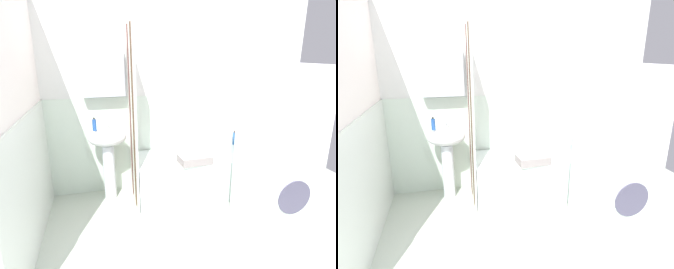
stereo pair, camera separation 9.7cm
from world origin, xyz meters
TOP-DOWN VIEW (x-y plane):
  - ground_plane at (0.00, 0.00)m, footprint 4.80×5.60m
  - wall_back_tiled at (-0.05, 1.26)m, footprint 3.60×0.18m
  - wall_left_tiled at (-1.57, 0.34)m, footprint 0.07×1.81m
  - sink at (-0.85, 1.03)m, footprint 0.44×0.34m
  - faucet at (-0.85, 1.11)m, footprint 0.03×0.12m
  - soap_dispenser at (-0.98, 0.99)m, footprint 0.04×0.04m
  - bathtub at (0.25, 0.90)m, footprint 1.61×0.65m
  - shower_curtain at (-0.57, 0.90)m, footprint 0.01×0.65m
  - shampoo_bottle at (0.95, 1.13)m, footprint 0.07×0.07m
  - lotion_bottle at (0.85, 1.15)m, footprint 0.07×0.07m
  - towel_folded at (0.09, 0.67)m, footprint 0.37×0.26m
  - washer_dryer_stack at (0.74, 0.12)m, footprint 0.60×0.63m

SIDE VIEW (x-z plane):
  - ground_plane at x=0.00m, z-range -0.04..0.00m
  - bathtub at x=0.25m, z-range 0.00..0.51m
  - towel_folded at x=0.09m, z-range 0.51..0.59m
  - lotion_bottle at x=0.85m, z-range 0.50..0.69m
  - shampoo_bottle at x=0.95m, z-range 0.50..0.72m
  - sink at x=-0.85m, z-range 0.20..1.08m
  - washer_dryer_stack at x=0.74m, z-range 0.00..1.61m
  - faucet at x=-0.85m, z-range 0.87..1.00m
  - soap_dispenser at x=-0.98m, z-range 0.86..1.02m
  - shower_curtain at x=-0.57m, z-range 0.00..2.00m
  - wall_left_tiled at x=-1.57m, z-range -0.08..2.32m
  - wall_back_tiled at x=-0.05m, z-range -0.06..2.34m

